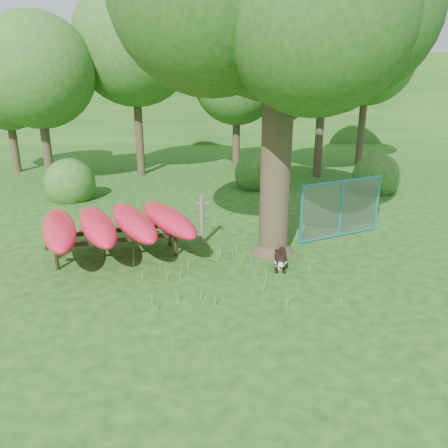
{
  "coord_description": "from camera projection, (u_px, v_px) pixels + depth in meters",
  "views": [
    {
      "loc": [
        -0.36,
        -8.22,
        4.06
      ],
      "look_at": [
        0.2,
        1.2,
        1.0
      ],
      "focal_mm": 35.0,
      "sensor_mm": 36.0,
      "label": 1
    }
  ],
  "objects": [
    {
      "name": "wooded_hillside",
      "position": [
        201.0,
        97.0,
        34.74
      ],
      "size": [
        80.0,
        12.0,
        6.0
      ],
      "primitive_type": "cube",
      "color": "#275B1D",
      "rests_on": "ground"
    },
    {
      "name": "bg_tree_e",
      "position": [
        368.0,
        57.0,
        21.21
      ],
      "size": [
        4.6,
        4.6,
        7.55
      ],
      "color": "#382E1E",
      "rests_on": "ground"
    },
    {
      "name": "shrub_right",
      "position": [
        374.0,
        192.0,
        17.05
      ],
      "size": [
        1.8,
        1.8,
        1.8
      ],
      "primitive_type": "sphere",
      "color": "#275B1D",
      "rests_on": "ground"
    },
    {
      "name": "shrub_left",
      "position": [
        72.0,
        200.0,
        15.92
      ],
      "size": [
        1.8,
        1.8,
        1.8
      ],
      "primitive_type": "sphere",
      "color": "#275B1D",
      "rests_on": "ground"
    },
    {
      "name": "kayak_rack",
      "position": [
        115.0,
        224.0,
        10.44
      ],
      "size": [
        4.31,
        3.86,
        1.1
      ],
      "rotation": [
        0.0,
        0.0,
        0.26
      ],
      "color": "black",
      "rests_on": "ground"
    },
    {
      "name": "wildflower_clump",
      "position": [
        282.0,
        266.0,
        9.68
      ],
      "size": [
        0.11,
        0.09,
        0.24
      ],
      "rotation": [
        0.0,
        0.0,
        0.16
      ],
      "color": "#519831",
      "rests_on": "ground"
    },
    {
      "name": "bg_tree_a",
      "position": [
        37.0,
        71.0,
        16.82
      ],
      "size": [
        4.4,
        4.4,
        6.7
      ],
      "color": "#382E1E",
      "rests_on": "ground"
    },
    {
      "name": "bg_tree_c",
      "position": [
        237.0,
        82.0,
        20.24
      ],
      "size": [
        4.0,
        4.0,
        6.12
      ],
      "color": "#382E1E",
      "rests_on": "ground"
    },
    {
      "name": "fence_section",
      "position": [
        341.0,
        209.0,
        11.85
      ],
      "size": [
        2.54,
        1.17,
        2.67
      ],
      "rotation": [
        0.0,
        0.0,
        0.41
      ],
      "color": "teal",
      "rests_on": "ground"
    },
    {
      "name": "bg_tree_b",
      "position": [
        134.0,
        44.0,
        18.57
      ],
      "size": [
        5.2,
        5.2,
        8.22
      ],
      "color": "#382E1E",
      "rests_on": "ground"
    },
    {
      "name": "bg_tree_d",
      "position": [
        324.0,
        57.0,
        18.24
      ],
      "size": [
        4.8,
        4.8,
        7.5
      ],
      "color": "#382E1E",
      "rests_on": "ground"
    },
    {
      "name": "wooden_post",
      "position": [
        202.0,
        219.0,
        11.33
      ],
      "size": [
        0.35,
        0.12,
        1.3
      ],
      "rotation": [
        0.0,
        0.0,
        -0.03
      ],
      "color": "brown",
      "rests_on": "ground"
    },
    {
      "name": "husky_dog",
      "position": [
        280.0,
        260.0,
        10.06
      ],
      "size": [
        0.41,
        1.08,
        0.49
      ],
      "rotation": [
        0.0,
        0.0,
        -0.17
      ],
      "color": "black",
      "rests_on": "ground"
    },
    {
      "name": "bg_tree_f",
      "position": [
        6.0,
        90.0,
        19.76
      ],
      "size": [
        3.6,
        3.6,
        5.55
      ],
      "color": "#382E1E",
      "rests_on": "ground"
    },
    {
      "name": "shrub_mid",
      "position": [
        257.0,
        188.0,
        17.74
      ],
      "size": [
        1.8,
        1.8,
        1.8
      ],
      "primitive_type": "sphere",
      "color": "#275B1D",
      "rests_on": "ground"
    },
    {
      "name": "ground",
      "position": [
        218.0,
        288.0,
        9.08
      ],
      "size": [
        80.0,
        80.0,
        0.0
      ],
      "primitive_type": "plane",
      "color": "#15450D",
      "rests_on": "ground"
    }
  ]
}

